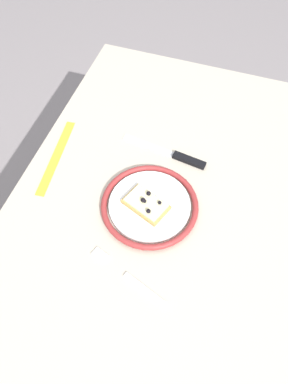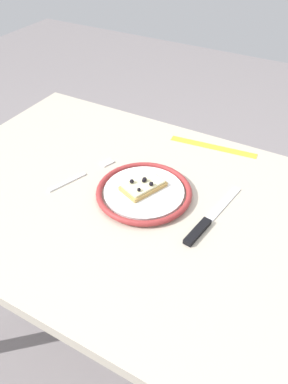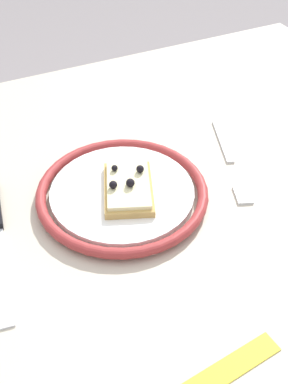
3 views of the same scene
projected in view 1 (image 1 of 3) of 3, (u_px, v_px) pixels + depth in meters
name	position (u px, v px, depth m)	size (l,w,h in m)	color
ground_plane	(153.00, 297.00, 1.49)	(6.00, 6.00, 0.00)	gray
dining_table	(158.00, 227.00, 0.97)	(1.13, 0.73, 0.71)	#BCB29E
plate	(149.00, 206.00, 0.89)	(0.24, 0.24, 0.02)	white
pizza_slice_near	(146.00, 204.00, 0.87)	(0.10, 0.12, 0.03)	tan
knife	(178.00, 156.00, 0.98)	(0.05, 0.24, 0.01)	silver
fork	(127.00, 276.00, 0.80)	(0.08, 0.20, 0.00)	silver
measuring_tape	(56.00, 157.00, 0.98)	(0.25, 0.02, 0.00)	yellow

